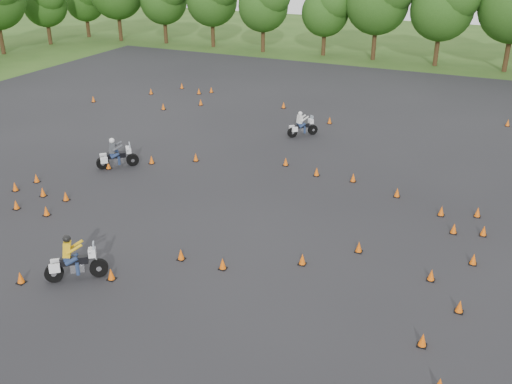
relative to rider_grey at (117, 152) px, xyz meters
The scene contains 7 objects.
ground 11.35m from the rider_grey, 33.54° to the right, with size 140.00×140.00×0.00m, color #2D5119.
asphalt_pad 9.47m from the rider_grey, ahead, with size 62.00×62.00×0.00m, color black.
treeline 31.16m from the rider_grey, 65.90° to the left, with size 87.29×32.42×10.40m.
traffic_cones 9.42m from the rider_grey, ahead, with size 36.32×32.88×0.45m.
rider_grey is the anchor object (origin of this frame).
rider_yellow 11.25m from the rider_grey, 61.05° to the right, with size 2.32×0.71×1.79m, color gold, non-canonical shape.
rider_white 11.91m from the rider_grey, 50.65° to the left, with size 2.10×0.64×1.62m, color silver, non-canonical shape.
Camera 1 is at (9.63, -17.43, 12.01)m, focal length 40.00 mm.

